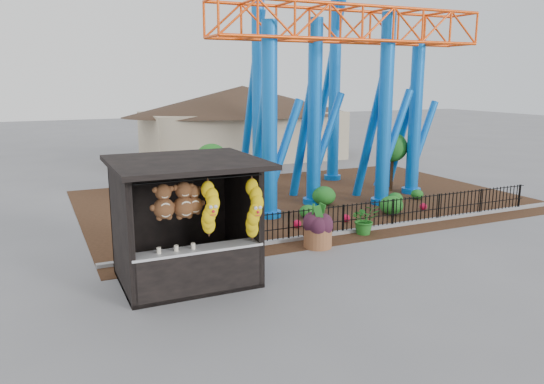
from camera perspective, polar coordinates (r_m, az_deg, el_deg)
name	(u,v)px	position (r m, az deg, el deg)	size (l,w,h in m)	color
ground	(313,277)	(13.86, 4.42, -9.13)	(120.00, 120.00, 0.00)	slate
mulch_bed	(304,200)	(22.42, 3.45, -0.83)	(18.00, 12.00, 0.02)	#331E11
curb	(373,228)	(18.29, 10.85, -3.83)	(18.00, 0.18, 0.12)	gray
prize_booth	(188,224)	(13.07, -8.99, -3.44)	(3.50, 3.40, 3.12)	black
picket_fence	(396,213)	(18.71, 13.15, -2.19)	(12.20, 0.06, 1.00)	black
roller_coaster	(327,43)	(22.65, 5.97, 15.64)	(11.00, 6.37, 10.82)	blue
terracotta_planter	(318,237)	(16.15, 4.94, -4.88)	(0.86, 0.86, 0.62)	#935835
planter_foliage	(318,217)	(15.98, 4.98, -2.73)	(0.70, 0.70, 0.64)	#321422
potted_plant	(365,219)	(17.62, 9.96, -2.90)	(0.91, 0.79, 1.01)	#2C5519
landscaping	(357,201)	(20.93, 9.16, -0.98)	(7.06, 3.30, 0.76)	#1D601C
pavilion	(243,111)	(33.67, -3.18, 8.74)	(15.00, 15.00, 4.80)	#BFAD8C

